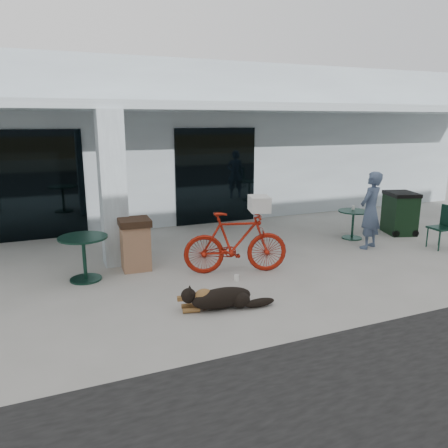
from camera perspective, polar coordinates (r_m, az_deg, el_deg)
name	(u,v)px	position (r m, az deg, el deg)	size (l,w,h in m)	color
ground	(227,291)	(7.70, 0.33, -8.80)	(80.00, 80.00, 0.00)	#A5A29C
building	(128,140)	(15.32, -12.49, 10.63)	(22.00, 7.00, 4.50)	silver
storefront_glass_left	(24,186)	(11.64, -24.64, 4.49)	(2.80, 0.06, 2.70)	black
storefront_glass_right	(216,176)	(12.51, -1.06, 6.25)	(2.40, 0.06, 2.70)	black
column	(113,189)	(9.05, -14.32, 4.42)	(0.50, 0.50, 3.12)	silver
overhang	(166,107)	(10.53, -7.64, 14.93)	(22.00, 2.80, 0.18)	silver
bicycle	(236,243)	(8.44, 1.53, -2.44)	(0.57, 2.02, 1.21)	#9D1B0C
laundry_basket	(259,204)	(8.34, 4.63, 2.65)	(0.49, 0.37, 0.29)	white
dog	(222,297)	(6.98, -0.28, -9.51)	(1.15, 0.38, 0.38)	black
cup_near_dog	(237,278)	(8.18, 1.66, -7.01)	(0.09, 0.09, 0.11)	white
cafe_table_near	(84,258)	(8.49, -17.77, -4.31)	(0.89, 0.89, 0.84)	#123428
cafe_table_far	(353,225)	(11.41, 16.46, -0.08)	(0.76, 0.76, 0.71)	#123428
cafe_chair_far_b	(441,227)	(11.23, 26.45, -0.40)	(0.45, 0.50, 1.00)	#123428
person	(370,210)	(10.56, 18.59, 1.70)	(0.65, 0.43, 1.79)	#42526F
cup_on_table	(353,207)	(11.50, 16.53, 2.10)	(0.07, 0.07, 0.10)	white
trash_receptacle	(135,244)	(8.83, -11.51, -2.59)	(0.61, 0.61, 1.03)	#92684C
wheeled_bin	(400,213)	(12.29, 21.98, 1.35)	(0.68, 0.86, 1.10)	black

